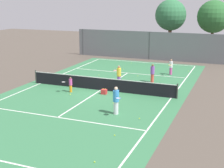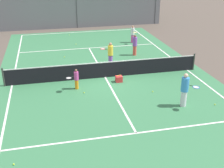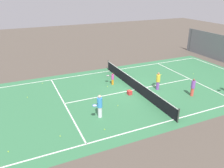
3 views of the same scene
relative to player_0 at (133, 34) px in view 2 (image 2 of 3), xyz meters
The scene contains 21 objects.
ground_plane 8.26m from the player_0, 118.47° to the right, with size 80.00×80.00×0.00m, color brown.
court_surface 8.26m from the player_0, 118.47° to the right, with size 13.00×25.00×0.01m.
tennis_net 8.23m from the player_0, 118.47° to the right, with size 11.90×0.10×1.10m.
perimeter_fence 7.87m from the player_0, 120.10° to the left, with size 18.00×0.12×3.20m.
player_0 is the anchor object (origin of this frame).
player_1 3.50m from the player_0, 104.12° to the right, with size 0.33×0.33×1.56m.
player_2 10.36m from the player_0, 124.35° to the right, with size 0.79×0.64×1.17m.
player_3 11.82m from the player_0, 94.38° to the right, with size 0.74×0.90×1.73m.
player_4 6.16m from the player_0, 120.82° to the right, with size 0.86×0.76×1.63m.
ball_crate 8.75m from the player_0, 111.98° to the right, with size 0.39×0.34×0.43m.
tennis_ball_0 8.68m from the player_0, 125.47° to the right, with size 0.07×0.07×0.07m, color #CCE533.
tennis_ball_1 10.75m from the player_0, 120.92° to the right, with size 0.07×0.07×0.07m, color #CCE533.
tennis_ball_2 4.89m from the player_0, behind, with size 0.07×0.07×0.07m, color #CCE533.
tennis_ball_3 12.12m from the player_0, 86.74° to the right, with size 0.07×0.07×0.07m, color #CCE533.
tennis_ball_4 10.11m from the player_0, 100.38° to the right, with size 0.07×0.07×0.07m, color #CCE533.
tennis_ball_6 6.32m from the player_0, 143.80° to the left, with size 0.07×0.07×0.07m, color #CCE533.
tennis_ball_7 6.68m from the player_0, 106.76° to the right, with size 0.07×0.07×0.07m, color #CCE533.
tennis_ball_8 2.50m from the player_0, 55.49° to the left, with size 0.07×0.07×0.07m, color #CCE533.
tennis_ball_9 17.07m from the player_0, 121.09° to the right, with size 0.07×0.07×0.07m, color #CCE533.
tennis_ball_10 3.24m from the player_0, 146.51° to the right, with size 0.07×0.07×0.07m, color #CCE533.
tennis_ball_12 6.70m from the player_0, 155.62° to the right, with size 0.07×0.07×0.07m, color #CCE533.
Camera 2 is at (-3.37, -16.41, 6.87)m, focal length 47.12 mm.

